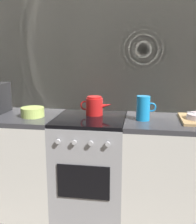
{
  "coord_description": "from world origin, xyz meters",
  "views": [
    {
      "loc": [
        0.43,
        -2.28,
        1.47
      ],
      "look_at": [
        0.07,
        0.0,
        0.95
      ],
      "focal_mm": 44.82,
      "sensor_mm": 36.0,
      "label": 1
    }
  ],
  "objects": [
    {
      "name": "stove_unit",
      "position": [
        -0.0,
        -0.0,
        0.45
      ],
      "size": [
        0.6,
        0.63,
        0.9
      ],
      "color": "#9E9EA3",
      "rests_on": "ground_plane"
    },
    {
      "name": "back_wall",
      "position": [
        0.0,
        0.32,
        1.2
      ],
      "size": [
        3.6,
        0.05,
        2.4
      ],
      "color": "#B2AD9E",
      "rests_on": "ground_plane"
    },
    {
      "name": "pitcher",
      "position": [
        0.45,
        -0.02,
        1.0
      ],
      "size": [
        0.16,
        0.11,
        0.2
      ],
      "color": "#198CD8",
      "rests_on": "counter_right"
    },
    {
      "name": "kettle",
      "position": [
        0.02,
        0.1,
        0.98
      ],
      "size": [
        0.28,
        0.15,
        0.17
      ],
      "color": "red",
      "rests_on": "stove_unit"
    },
    {
      "name": "counter_right",
      "position": [
        0.9,
        0.0,
        0.45
      ],
      "size": [
        1.2,
        0.6,
        0.9
      ],
      "color": "silver",
      "rests_on": "ground_plane"
    },
    {
      "name": "mixing_bowl",
      "position": [
        -0.5,
        -0.05,
        0.94
      ],
      "size": [
        0.2,
        0.2,
        0.08
      ],
      "primitive_type": "cylinder",
      "color": "#B7D166",
      "rests_on": "counter_left"
    },
    {
      "name": "ground_plane",
      "position": [
        0.0,
        0.0,
        0.0
      ],
      "size": [
        8.0,
        8.0,
        0.0
      ],
      "primitive_type": "plane",
      "color": "#6B6054"
    }
  ]
}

